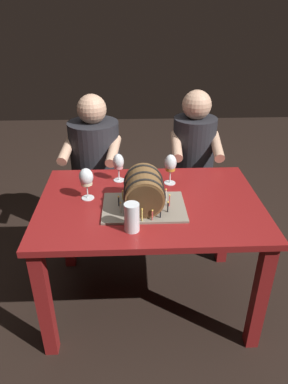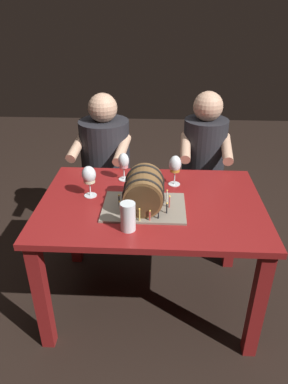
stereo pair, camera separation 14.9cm
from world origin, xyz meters
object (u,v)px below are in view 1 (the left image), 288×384
dining_table (150,219)px  person_seated_left (96,176)px  barrel_cake (144,192)px  wine_glass_white (86,178)px  wine_glass_amber (170,164)px  beer_pint (132,218)px  person_seated_right (192,176)px  wine_glass_rose (118,163)px

dining_table → person_seated_left: bearing=117.1°
barrel_cake → wine_glass_white: size_ratio=2.41×
barrel_cake → wine_glass_amber: (0.17, 0.29, 0.03)m
dining_table → barrel_cake: size_ratio=2.80×
beer_pint → person_seated_right: bearing=64.7°
wine_glass_amber → wine_glass_rose: size_ratio=1.06×
dining_table → wine_glass_rose: (-0.18, 0.27, 0.24)m
wine_glass_white → person_seated_left: bearing=91.3°
wine_glass_rose → beer_pint: size_ratio=1.20×
wine_glass_rose → person_seated_left: (-0.19, 0.45, -0.31)m
wine_glass_rose → beer_pint: bearing=-82.1°
beer_pint → person_seated_right: person_seated_right is taller
barrel_cake → wine_glass_rose: size_ratio=2.51×
wine_glass_amber → dining_table: bearing=-122.2°
wine_glass_amber → person_seated_left: (-0.50, 0.51, -0.31)m
wine_glass_amber → wine_glass_white: size_ratio=1.02×
dining_table → wine_glass_rose: bearing=123.9°
barrel_cake → person_seated_right: size_ratio=0.37×
beer_pint → dining_table: bearing=69.6°
barrel_cake → person_seated_left: (-0.33, 0.79, -0.29)m
barrel_cake → beer_pint: size_ratio=3.02×
dining_table → barrel_cake: bearing=-116.1°
barrel_cake → person_seated_right: 0.94m
dining_table → wine_glass_rose: size_ratio=7.03×
dining_table → person_seated_right: 0.81m
person_seated_left → beer_pint: bearing=-75.2°
wine_glass_rose → beer_pint: wine_glass_rose is taller
wine_glass_amber → wine_glass_rose: 0.32m
person_seated_right → wine_glass_amber: bearing=-114.7°
person_seated_left → person_seated_right: person_seated_right is taller
dining_table → beer_pint: (-0.10, -0.28, 0.19)m
barrel_cake → person_seated_left: size_ratio=0.38×
person_seated_right → wine_glass_white: bearing=-137.0°
barrel_cake → beer_pint: (-0.07, -0.20, -0.03)m
wine_glass_amber → wine_glass_white: (-0.49, -0.17, -0.00)m
wine_glass_amber → beer_pint: bearing=-115.9°
beer_pint → person_seated_right: (0.47, 1.00, -0.27)m
beer_pint → person_seated_right: 1.14m
barrel_cake → wine_glass_amber: 0.34m
person_seated_left → dining_table: bearing=-62.9°
wine_glass_amber → person_seated_right: (0.23, 0.50, -0.33)m
wine_glass_amber → wine_glass_rose: (-0.31, 0.05, -0.01)m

